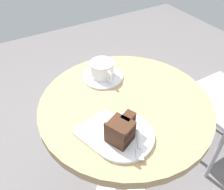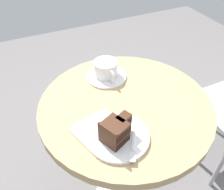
% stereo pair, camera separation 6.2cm
% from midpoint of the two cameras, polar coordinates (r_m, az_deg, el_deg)
% --- Properties ---
extents(cafe_table, '(0.65, 0.65, 0.74)m').
position_cam_midpoint_polar(cafe_table, '(0.98, 4.81, -7.76)').
color(cafe_table, tan).
rests_on(cafe_table, ground).
extents(saucer, '(0.17, 0.17, 0.01)m').
position_cam_midpoint_polar(saucer, '(1.00, 0.67, 4.55)').
color(saucer, white).
rests_on(saucer, cafe_table).
extents(coffee_cup, '(0.13, 0.10, 0.07)m').
position_cam_midpoint_polar(coffee_cup, '(0.98, 0.27, 6.33)').
color(coffee_cup, white).
rests_on(coffee_cup, saucer).
extents(teaspoon, '(0.11, 0.03, 0.00)m').
position_cam_midpoint_polar(teaspoon, '(1.01, -2.48, 5.31)').
color(teaspoon, silver).
rests_on(teaspoon, saucer).
extents(cake_plate, '(0.20, 0.20, 0.01)m').
position_cam_midpoint_polar(cake_plate, '(0.76, 3.84, -10.05)').
color(cake_plate, white).
rests_on(cake_plate, cafe_table).
extents(cake_slice, '(0.09, 0.11, 0.08)m').
position_cam_midpoint_polar(cake_slice, '(0.72, 3.36, -8.68)').
color(cake_slice, black).
rests_on(cake_slice, cake_plate).
extents(fork, '(0.14, 0.09, 0.00)m').
position_cam_midpoint_polar(fork, '(0.74, 7.46, -12.13)').
color(fork, silver).
rests_on(fork, cake_plate).
extents(napkin, '(0.16, 0.17, 0.00)m').
position_cam_midpoint_polar(napkin, '(0.79, -1.23, -8.37)').
color(napkin, beige).
rests_on(napkin, cafe_table).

